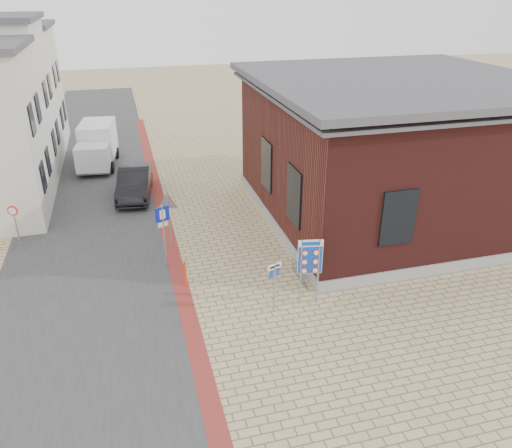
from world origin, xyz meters
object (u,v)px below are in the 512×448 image
border_sign (310,258)px  bollard (185,274)px  box_truck (97,145)px  sedan (135,183)px  essen_sign (274,279)px  parking_sign (163,225)px

border_sign → bollard: 4.95m
box_truck → sedan: bearing=-64.3°
box_truck → border_sign: size_ratio=1.99×
sedan → essen_sign: size_ratio=2.25×
parking_sign → bollard: bearing=-94.8°
sedan → box_truck: bearing=116.3°
essen_sign → sedan: bearing=87.9°
sedan → bollard: sedan is taller
essen_sign → parking_sign: size_ratio=0.76×
essen_sign → parking_sign: (-3.37, 4.20, 0.54)m
border_sign → bollard: size_ratio=2.42×
parking_sign → box_truck: bearing=78.0°
sedan → parking_sign: (0.83, -8.14, 1.13)m
parking_sign → bollard: size_ratio=2.57×
sedan → bollard: bearing=-74.2°
box_truck → border_sign: bearing=-60.2°
sedan → parking_sign: bearing=-76.5°
essen_sign → bollard: essen_sign is taller
box_truck → parking_sign: bearing=-71.6°
border_sign → essen_sign: 1.48m
sedan → box_truck: 6.21m
box_truck → bollard: bearing=-70.8°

